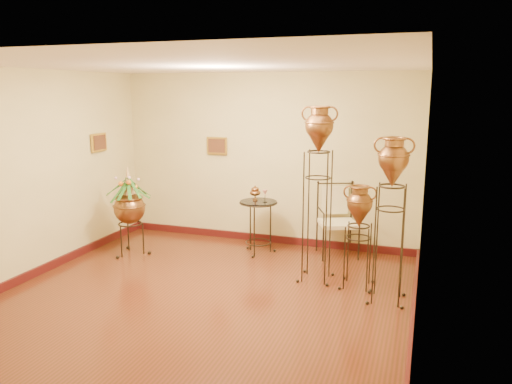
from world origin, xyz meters
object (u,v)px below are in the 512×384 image
(armchair, at_px, (338,221))
(side_table, at_px, (258,226))
(amphora_mid, at_px, (390,219))
(planter_urn, at_px, (129,205))
(amphora_tall, at_px, (318,193))

(armchair, bearing_deg, side_table, 169.73)
(armchair, relative_size, side_table, 1.06)
(amphora_mid, xyz_separation_m, planter_urn, (-3.92, 0.51, -0.23))
(planter_urn, relative_size, armchair, 1.27)
(amphora_mid, xyz_separation_m, armchair, (-0.87, 1.49, -0.46))
(side_table, bearing_deg, amphora_tall, -36.47)
(amphora_tall, height_order, planter_urn, amphora_tall)
(planter_urn, xyz_separation_m, side_table, (1.86, 0.70, -0.36))
(amphora_tall, height_order, side_table, amphora_tall)
(amphora_tall, relative_size, armchair, 2.11)
(amphora_tall, distance_m, planter_urn, 2.99)
(armchair, bearing_deg, amphora_mid, -82.95)
(planter_urn, xyz_separation_m, armchair, (3.06, 0.97, -0.23))
(planter_urn, height_order, side_table, planter_urn)
(planter_urn, bearing_deg, armchair, 17.67)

